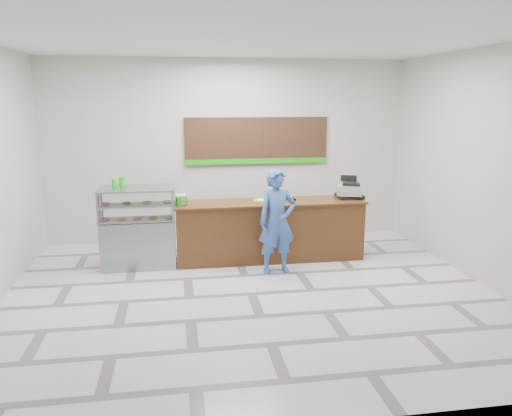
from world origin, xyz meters
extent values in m
plane|color=silver|center=(0.00, 0.00, 0.00)|extent=(7.00, 7.00, 0.00)
plane|color=beige|center=(0.00, 3.00, 1.75)|extent=(7.00, 0.00, 7.00)
plane|color=silver|center=(0.00, 0.00, 3.50)|extent=(7.00, 7.00, 0.00)
cube|color=#562E19|center=(0.55, 1.55, 0.50)|extent=(3.20, 0.70, 1.00)
cube|color=#562E19|center=(0.55, 1.55, 1.01)|extent=(3.26, 0.76, 0.03)
cube|color=gray|center=(-1.67, 1.55, 0.40)|extent=(1.20, 0.70, 0.80)
cube|color=white|center=(-1.67, 1.55, 1.05)|extent=(1.20, 0.70, 0.50)
cube|color=gray|center=(-1.67, 1.55, 1.31)|extent=(1.22, 0.72, 0.03)
cube|color=silver|center=(-1.67, 1.55, 0.82)|extent=(1.14, 0.64, 0.02)
cube|color=silver|center=(-1.67, 1.55, 1.06)|extent=(1.14, 0.64, 0.02)
torus|color=#DC5C75|center=(-2.17, 1.45, 0.85)|extent=(0.15, 0.15, 0.05)
torus|color=#AC7932|center=(-1.92, 1.45, 0.85)|extent=(0.15, 0.15, 0.05)
torus|color=#DC5C75|center=(-1.67, 1.45, 0.85)|extent=(0.15, 0.15, 0.05)
torus|color=#AC7932|center=(-1.42, 1.45, 0.85)|extent=(0.15, 0.15, 0.05)
torus|color=#80D776|center=(-1.17, 1.45, 0.85)|extent=(0.15, 0.15, 0.05)
torus|color=#DC5C75|center=(-2.17, 1.60, 1.09)|extent=(0.15, 0.15, 0.05)
torus|color=#AC7932|center=(-1.84, 1.60, 1.09)|extent=(0.15, 0.15, 0.05)
torus|color=#80D776|center=(-1.50, 1.60, 1.09)|extent=(0.15, 0.15, 0.05)
torus|color=#80D776|center=(-1.17, 1.60, 1.09)|extent=(0.15, 0.15, 0.05)
cube|color=black|center=(0.55, 2.96, 1.95)|extent=(2.80, 0.05, 0.90)
cube|color=#1DB312|center=(0.55, 2.93, 1.55)|extent=(2.80, 0.02, 0.10)
cube|color=black|center=(2.00, 1.63, 1.06)|extent=(0.43, 0.43, 0.06)
cube|color=gray|center=(2.00, 1.63, 1.18)|extent=(0.55, 0.57, 0.17)
cube|color=black|center=(2.00, 1.54, 1.29)|extent=(0.35, 0.30, 0.04)
cube|color=gray|center=(2.00, 1.76, 1.35)|extent=(0.38, 0.22, 0.17)
cube|color=black|center=(2.00, 1.70, 1.37)|extent=(0.27, 0.11, 0.11)
cube|color=black|center=(0.95, 1.59, 1.05)|extent=(0.11, 0.16, 0.04)
cube|color=#72CE1B|center=(0.47, 1.59, 1.04)|extent=(0.44, 0.37, 0.02)
cube|color=white|center=(0.49, 1.59, 1.05)|extent=(0.31, 0.26, 0.00)
cube|color=white|center=(-0.95, 1.70, 1.10)|extent=(0.18, 0.18, 0.13)
cylinder|color=silver|center=(-0.95, 1.58, 1.09)|extent=(0.08, 0.08, 0.12)
cube|color=#1DB312|center=(-0.95, 1.45, 1.11)|extent=(0.20, 0.16, 0.15)
cylinder|color=#DC5C75|center=(0.66, 1.47, 1.03)|extent=(0.17, 0.17, 0.00)
cylinder|color=#1DB312|center=(-2.03, 1.71, 1.39)|extent=(0.08, 0.08, 0.13)
cylinder|color=#1DB312|center=(-1.92, 1.78, 1.40)|extent=(0.10, 0.10, 0.15)
imported|color=#385FA4|center=(0.55, 0.88, 0.84)|extent=(0.66, 0.47, 1.68)
camera|label=1|loc=(-1.00, -6.67, 2.76)|focal=35.00mm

